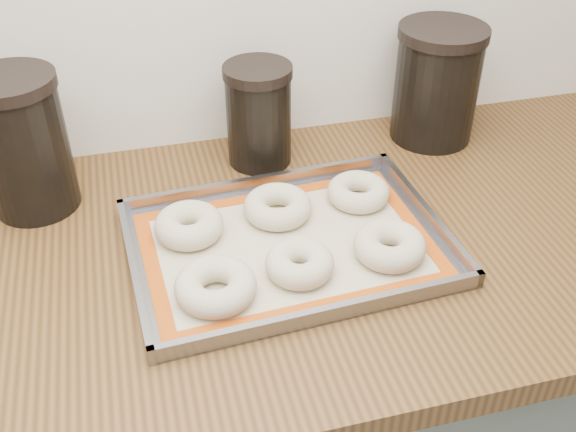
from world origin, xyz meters
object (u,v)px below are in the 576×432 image
object	(u,v)px
bagel_back_right	(358,192)
bagel_front_left	(216,286)
canister_mid	(259,115)
baking_tray	(288,245)
bagel_front_right	(389,246)
bagel_back_left	(189,225)
bagel_front_mid	(300,263)
canister_left	(23,144)
canister_right	(437,83)
bagel_back_mid	(278,207)

from	to	relation	value
bagel_back_right	bagel_front_left	bearing A→B (deg)	-147.66
canister_mid	bagel_back_right	bearing A→B (deg)	-53.81
bagel_back_right	canister_mid	xyz separation A→B (m)	(-0.12, 0.17, 0.07)
baking_tray	bagel_back_right	size ratio (longest dim) A/B	4.77
bagel_front_right	bagel_back_right	world-z (taller)	bagel_front_right
baking_tray	bagel_back_left	distance (m)	0.15
bagel_front_mid	canister_mid	xyz separation A→B (m)	(0.01, 0.32, 0.07)
bagel_front_mid	bagel_back_right	bearing A→B (deg)	46.78
bagel_front_mid	bagel_back_left	size ratio (longest dim) A/B	0.94
bagel_front_left	bagel_front_right	size ratio (longest dim) A/B	1.06
canister_left	canister_right	world-z (taller)	canister_left
bagel_back_right	canister_right	size ratio (longest dim) A/B	0.47
bagel_front_mid	canister_left	bearing A→B (deg)	142.74
bagel_front_right	canister_right	xyz separation A→B (m)	(0.21, 0.32, 0.08)
bagel_front_right	bagel_front_mid	bearing A→B (deg)	-178.09
bagel_back_left	bagel_back_mid	distance (m)	0.14
canister_mid	bagel_back_mid	bearing A→B (deg)	-93.66
canister_mid	bagel_front_left	bearing A→B (deg)	-112.07
bagel_front_left	bagel_back_left	size ratio (longest dim) A/B	1.07
bagel_front_left	canister_mid	xyz separation A→B (m)	(0.14, 0.33, 0.07)
canister_mid	canister_right	size ratio (longest dim) A/B	0.85
bagel_back_left	bagel_back_right	world-z (taller)	bagel_back_left
bagel_back_left	canister_left	distance (m)	0.28
bagel_front_left	bagel_front_right	world-z (taller)	same
bagel_front_mid	canister_left	distance (m)	0.46
bagel_front_left	bagel_back_right	size ratio (longest dim) A/B	1.11
bagel_front_left	bagel_back_mid	bearing A→B (deg)	51.61
bagel_back_left	bagel_back_mid	size ratio (longest dim) A/B	0.97
bagel_front_left	bagel_front_right	xyz separation A→B (m)	(0.26, 0.02, 0.00)
bagel_front_left	canister_mid	world-z (taller)	canister_mid
bagel_front_left	bagel_front_mid	xyz separation A→B (m)	(0.12, 0.02, -0.00)
bagel_front_right	bagel_back_right	bearing A→B (deg)	88.75
canister_mid	bagel_front_right	bearing A→B (deg)	-68.82
bagel_front_left	bagel_front_mid	bearing A→B (deg)	8.05
bagel_front_mid	bagel_back_right	size ratio (longest dim) A/B	0.97
canister_left	canister_right	size ratio (longest dim) A/B	1.06
bagel_front_mid	bagel_front_right	bearing A→B (deg)	1.91
bagel_back_left	canister_right	bearing A→B (deg)	22.29
bagel_front_mid	bagel_back_left	world-z (taller)	bagel_back_left
bagel_front_left	bagel_front_right	bearing A→B (deg)	4.83
bagel_back_right	canister_mid	distance (m)	0.22
bagel_back_left	bagel_front_left	bearing A→B (deg)	-83.56
bagel_front_left	canister_left	bearing A→B (deg)	129.44
bagel_front_left	bagel_back_mid	xyz separation A→B (m)	(0.12, 0.16, -0.00)
bagel_front_mid	bagel_back_mid	size ratio (longest dim) A/B	0.91
bagel_back_left	bagel_back_right	xyz separation A→B (m)	(0.28, 0.02, -0.00)
baking_tray	bagel_back_left	size ratio (longest dim) A/B	4.61
bagel_back_left	canister_left	xyz separation A→B (m)	(-0.22, 0.15, 0.09)
bagel_back_mid	bagel_front_left	bearing A→B (deg)	-128.39
canister_left	canister_right	bearing A→B (deg)	3.76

